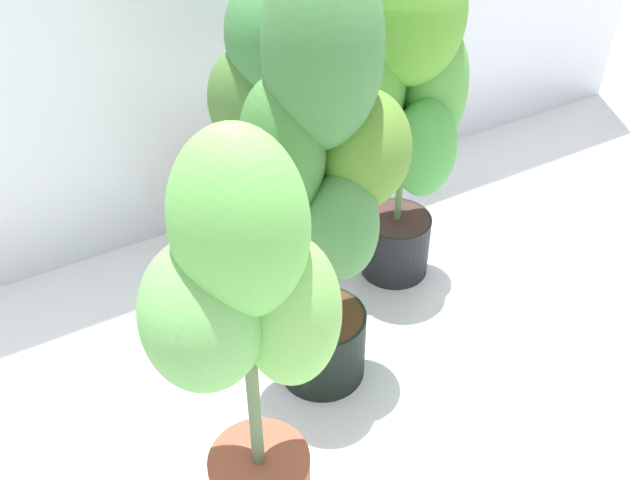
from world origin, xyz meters
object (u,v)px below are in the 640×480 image
object	(u,v)px
potted_plant_back_right	(408,93)
potted_plant_center	(326,164)
potted_plant_back_center	(279,108)
potted_plant_front_left	(244,325)

from	to	relation	value
potted_plant_back_right	potted_plant_center	size ratio (longest dim) A/B	0.89
potted_plant_back_center	potted_plant_center	bearing A→B (deg)	-102.81
potted_plant_back_right	potted_plant_front_left	size ratio (longest dim) A/B	1.02
potted_plant_back_right	potted_plant_back_center	size ratio (longest dim) A/B	1.07
potted_plant_center	potted_plant_front_left	world-z (taller)	potted_plant_center
potted_plant_back_right	potted_plant_back_center	world-z (taller)	potted_plant_back_right
potted_plant_center	potted_plant_front_left	bearing A→B (deg)	-139.35
potted_plant_front_left	potted_plant_center	bearing A→B (deg)	40.65
potted_plant_back_right	potted_plant_center	world-z (taller)	potted_plant_center
potted_plant_back_right	potted_plant_center	xyz separation A→B (m)	(-0.35, -0.23, 0.04)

